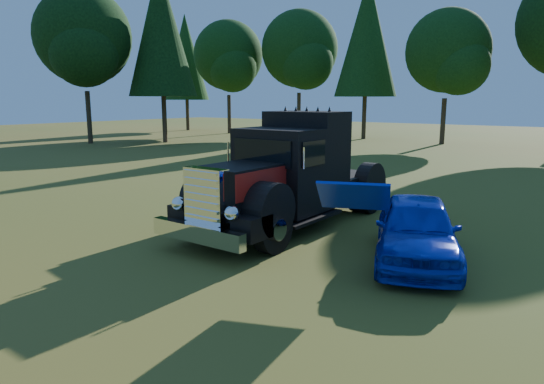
{
  "coord_description": "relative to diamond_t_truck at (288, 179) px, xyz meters",
  "views": [
    {
      "loc": [
        7.58,
        -7.71,
        3.31
      ],
      "look_at": [
        0.75,
        1.49,
        1.12
      ],
      "focal_mm": 32.0,
      "sensor_mm": 36.0,
      "label": 1
    }
  ],
  "objects": [
    {
      "name": "distant_teal_car",
      "position": [
        -17.24,
        24.0,
        -0.55
      ],
      "size": [
        4.39,
        4.02,
        1.46
      ],
      "primitive_type": "imported",
      "rotation": [
        0.0,
        0.0,
        -0.88
      ],
      "color": "#092C3B",
      "rests_on": "ground"
    },
    {
      "name": "hotrod_coupe",
      "position": [
        3.75,
        -0.75,
        -0.59
      ],
      "size": [
        3.03,
        4.41,
        1.89
      ],
      "color": "#071E99",
      "rests_on": "ground"
    },
    {
      "name": "treeline",
      "position": [
        -6.82,
        24.69,
        6.43
      ],
      "size": [
        72.1,
        24.04,
        13.84
      ],
      "color": "#2D2116",
      "rests_on": "ground"
    },
    {
      "name": "ground",
      "position": [
        -0.47,
        -2.55,
        -1.28
      ],
      "size": [
        120.0,
        120.0,
        0.0
      ],
      "primitive_type": "plane",
      "color": "#345017",
      "rests_on": "ground"
    },
    {
      "name": "diamond_t_truck",
      "position": [
        0.0,
        0.0,
        0.0
      ],
      "size": [
        3.37,
        7.16,
        3.0
      ],
      "color": "black",
      "rests_on": "ground"
    },
    {
      "name": "spectator_far",
      "position": [
        -1.59,
        -0.51,
        -0.47
      ],
      "size": [
        0.91,
        0.98,
        1.62
      ],
      "primitive_type": "imported",
      "rotation": [
        0.0,
        0.0,
        1.08
      ],
      "color": "#1A1C3D",
      "rests_on": "ground"
    },
    {
      "name": "spectator_near",
      "position": [
        -1.64,
        0.19,
        -0.36
      ],
      "size": [
        0.59,
        0.76,
        1.84
      ],
      "primitive_type": "imported",
      "rotation": [
        0.0,
        0.0,
        1.32
      ],
      "color": "#1C2242",
      "rests_on": "ground"
    }
  ]
}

